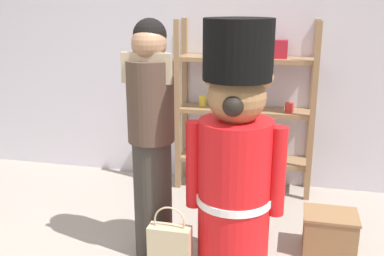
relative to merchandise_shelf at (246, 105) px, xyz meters
The scene contains 6 objects.
back_wall 0.68m from the merchandise_shelf, 154.56° to the left, with size 6.40×0.12×2.60m, color silver.
merchandise_shelf is the anchor object (origin of this frame).
teddy_bear_guard 1.44m from the merchandise_shelf, 86.19° to the right, with size 0.66×0.50×1.71m.
person_shopper 1.44m from the merchandise_shelf, 110.33° to the right, with size 0.34×0.32×1.71m.
shopping_bag 1.78m from the merchandise_shelf, 100.41° to the right, with size 0.28×0.11×0.53m.
display_crate 1.47m from the merchandise_shelf, 53.78° to the right, with size 0.39×0.30×0.31m.
Camera 1 is at (0.90, -2.16, 1.82)m, focal length 41.56 mm.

